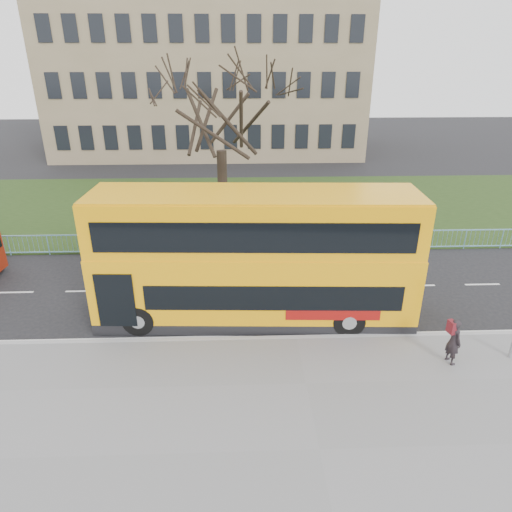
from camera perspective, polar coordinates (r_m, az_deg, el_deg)
The scene contains 9 objects.
ground at distance 18.45m, azimuth 4.50°, elevation -7.65°, with size 120.00×120.00×0.00m, color black.
pavement at distance 13.21m, azimuth 7.92°, elevation -23.00°, with size 80.00×10.50×0.12m, color slate.
kerb at distance 17.12m, azimuth 5.07°, elevation -10.18°, with size 80.00×0.20×0.14m, color #949396.
grass_verge at distance 31.45m, azimuth 1.69°, elevation 6.27°, with size 80.00×15.40×0.08m, color #1F3212.
guard_railing at distance 24.06m, azimuth 2.85°, elevation 1.78°, with size 40.00×0.12×1.10m, color #7EBFE0, non-canonical shape.
bare_tree at distance 25.91m, azimuth -4.40°, elevation 14.92°, with size 7.68×7.68×10.97m, color black, non-canonical shape.
civic_building at distance 50.72m, azimuth -5.84°, elevation 21.01°, with size 30.00×15.00×14.00m, color #7C6D4F.
yellow_bus at distance 17.20m, azimuth -0.18°, elevation 0.18°, with size 12.17×3.40×5.05m.
pedestrian at distance 16.69m, azimuth 23.46°, elevation -9.75°, with size 0.60×0.40×1.65m, color black.
Camera 1 is at (-1.99, -15.56, 9.70)m, focal length 32.00 mm.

